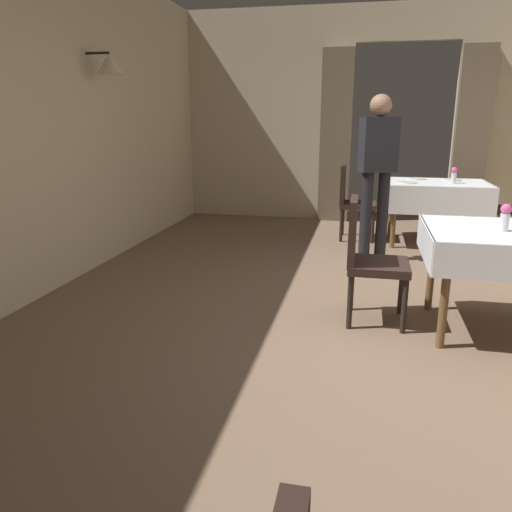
{
  "coord_description": "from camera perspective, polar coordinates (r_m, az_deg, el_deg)",
  "views": [
    {
      "loc": [
        -0.47,
        -3.48,
        1.49
      ],
      "look_at": [
        -1.32,
        0.43,
        0.39
      ],
      "focal_mm": 35.33,
      "sensor_mm": 36.0,
      "label": 1
    }
  ],
  "objects": [
    {
      "name": "plate_far_d",
      "position": [
        6.68,
        21.27,
        8.05
      ],
      "size": [
        0.22,
        0.22,
        0.01
      ],
      "primitive_type": "cylinder",
      "color": "white",
      "rests_on": "dining_table_far"
    },
    {
      "name": "plate_far_b",
      "position": [
        6.65,
        17.73,
        8.34
      ],
      "size": [
        0.24,
        0.24,
        0.01
      ],
      "primitive_type": "cylinder",
      "color": "white",
      "rests_on": "dining_table_far"
    },
    {
      "name": "person_waiter_by_doorway",
      "position": [
        5.43,
        13.57,
        10.04
      ],
      "size": [
        0.41,
        0.33,
        1.72
      ],
      "color": "black",
      "rests_on": "ground"
    },
    {
      "name": "wall_left",
      "position": [
        4.42,
        -26.79,
        13.98
      ],
      "size": [
        0.49,
        8.4,
        3.0
      ],
      "color": "beige",
      "rests_on": "ground"
    },
    {
      "name": "dining_table_far",
      "position": [
        6.45,
        19.69,
        6.9
      ],
      "size": [
        1.21,
        0.9,
        0.75
      ],
      "color": "brown",
      "rests_on": "ground"
    },
    {
      "name": "flower_vase_far",
      "position": [
        6.37,
        21.51,
        8.59
      ],
      "size": [
        0.07,
        0.07,
        0.19
      ],
      "color": "silver",
      "rests_on": "dining_table_far"
    },
    {
      "name": "chair_mid_left",
      "position": [
        3.8,
        12.53,
        0.15
      ],
      "size": [
        0.44,
        0.44,
        0.93
      ],
      "color": "black",
      "rests_on": "ground"
    },
    {
      "name": "chair_far_left",
      "position": [
        6.44,
        10.79,
        6.42
      ],
      "size": [
        0.44,
        0.44,
        0.93
      ],
      "color": "black",
      "rests_on": "ground"
    },
    {
      "name": "ground",
      "position": [
        3.81,
        18.47,
        -8.47
      ],
      "size": [
        10.08,
        10.08,
        0.0
      ],
      "primitive_type": "plane",
      "color": "#7A604C"
    },
    {
      "name": "wall_back",
      "position": [
        7.67,
        16.26,
        14.95
      ],
      "size": [
        6.4,
        0.27,
        3.0
      ],
      "color": "beige",
      "rests_on": "ground"
    },
    {
      "name": "flower_vase_mid",
      "position": [
        3.78,
        26.37,
        4.04
      ],
      "size": [
        0.07,
        0.07,
        0.19
      ],
      "color": "silver",
      "rests_on": "dining_table_mid"
    },
    {
      "name": "plate_far_c",
      "position": [
        6.23,
        16.73,
        7.98
      ],
      "size": [
        0.23,
        0.23,
        0.01
      ],
      "primitive_type": "cylinder",
      "color": "white",
      "rests_on": "dining_table_far"
    }
  ]
}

